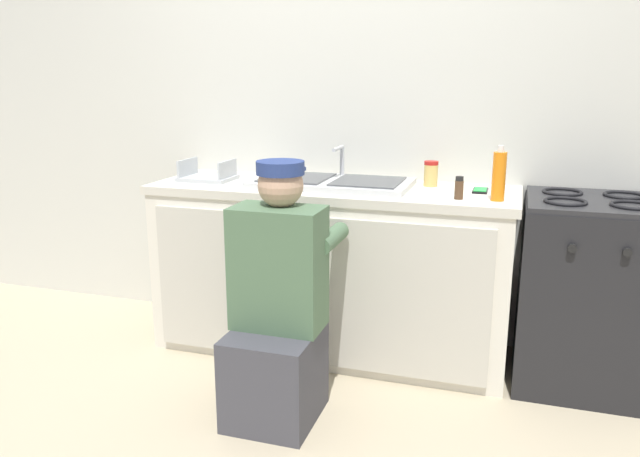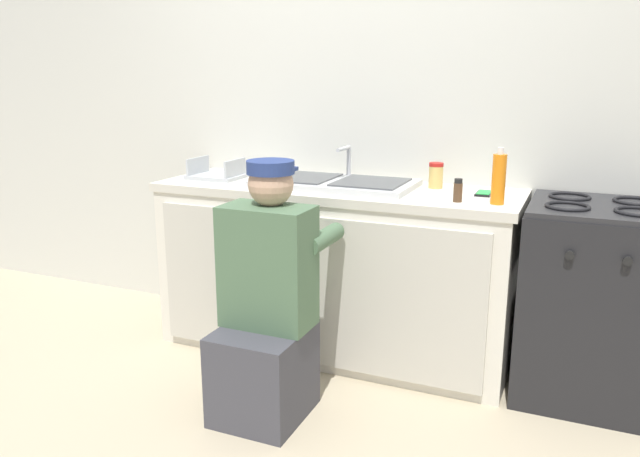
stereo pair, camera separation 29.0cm
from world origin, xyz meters
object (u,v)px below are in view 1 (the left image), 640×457
(stove_range, at_px, (585,292))
(spice_bottle_pepper, at_px, (459,188))
(dish_rack_tray, at_px, (208,176))
(plumber_person, at_px, (277,314))
(sink_double_basin, at_px, (332,182))
(condiment_jar, at_px, (431,174))
(soap_bottle_orange, at_px, (499,176))
(cell_phone, at_px, (480,190))

(stove_range, bearing_deg, spice_bottle_pepper, -165.36)
(spice_bottle_pepper, distance_m, dish_rack_tray, 1.35)
(stove_range, xyz_separation_m, dish_rack_tray, (-1.94, -0.03, 0.47))
(stove_range, xyz_separation_m, plumber_person, (-1.27, -0.72, 0.01))
(sink_double_basin, distance_m, stove_range, 1.33)
(plumber_person, distance_m, condiment_jar, 1.12)
(stove_range, xyz_separation_m, soap_bottle_orange, (-0.43, -0.14, 0.55))
(sink_double_basin, bearing_deg, cell_phone, 5.22)
(spice_bottle_pepper, bearing_deg, stove_range, 14.64)
(dish_rack_tray, bearing_deg, soap_bottle_orange, -4.01)
(plumber_person, distance_m, soap_bottle_orange, 1.16)
(condiment_jar, xyz_separation_m, dish_rack_tray, (-1.17, -0.18, -0.04))
(stove_range, height_order, dish_rack_tray, dish_rack_tray)
(sink_double_basin, height_order, condiment_jar, sink_double_basin)
(stove_range, distance_m, condiment_jar, 0.93)
(stove_range, bearing_deg, plumber_person, -150.36)
(spice_bottle_pepper, bearing_deg, condiment_jar, 119.37)
(plumber_person, distance_m, dish_rack_tray, 1.07)
(condiment_jar, xyz_separation_m, cell_phone, (0.25, -0.08, -0.06))
(stove_range, distance_m, spice_bottle_pepper, 0.79)
(stove_range, height_order, condiment_jar, condiment_jar)
(soap_bottle_orange, xyz_separation_m, cell_phone, (-0.09, 0.21, -0.11))
(stove_range, height_order, plumber_person, plumber_person)
(condiment_jar, relative_size, soap_bottle_orange, 0.51)
(spice_bottle_pepper, height_order, dish_rack_tray, dish_rack_tray)
(plumber_person, height_order, spice_bottle_pepper, plumber_person)
(stove_range, relative_size, spice_bottle_pepper, 8.66)
(cell_phone, bearing_deg, stove_range, -7.71)
(spice_bottle_pepper, bearing_deg, sink_double_basin, 166.42)
(condiment_jar, bearing_deg, cell_phone, -17.12)
(soap_bottle_orange, bearing_deg, plumber_person, -145.32)
(condiment_jar, bearing_deg, stove_range, -10.89)
(spice_bottle_pepper, xyz_separation_m, dish_rack_tray, (-1.35, 0.12, -0.03))
(sink_double_basin, bearing_deg, spice_bottle_pepper, -13.58)
(sink_double_basin, height_order, stove_range, sink_double_basin)
(spice_bottle_pepper, xyz_separation_m, soap_bottle_orange, (0.17, 0.02, 0.06))
(plumber_person, bearing_deg, stove_range, 29.64)
(plumber_person, bearing_deg, dish_rack_tray, 134.05)
(sink_double_basin, distance_m, cell_phone, 0.74)
(condiment_jar, distance_m, dish_rack_tray, 1.19)
(stove_range, distance_m, plumber_person, 1.46)
(plumber_person, bearing_deg, condiment_jar, 59.89)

